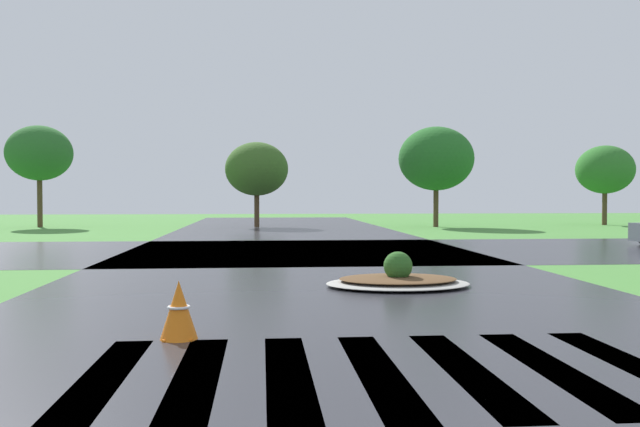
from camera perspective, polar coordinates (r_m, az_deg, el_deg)
The scene contains 6 objects.
asphalt_roadway at distance 12.62m, azimuth 0.37°, elevation -6.48°, with size 10.85×80.00×0.01m, color #2B2B30.
asphalt_cross_road at distance 21.32m, azimuth -1.82°, elevation -3.17°, with size 90.00×9.77×0.01m, color #2B2B30.
crosswalk_stripes at distance 6.93m, azimuth 4.97°, elevation -13.24°, with size 5.85×3.33×0.01m.
median_island at distance 13.16m, azimuth 6.62°, elevation -5.58°, with size 2.79×2.06×0.68m.
traffic_cone at distance 8.52m, azimuth -11.87°, elevation -8.06°, with size 0.46×0.46×0.72m.
background_treeline at distance 37.58m, azimuth 1.87°, elevation 4.39°, with size 35.66×5.42×5.57m.
Camera 1 is at (-1.16, -2.44, 1.78)m, focal length 37.75 mm.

